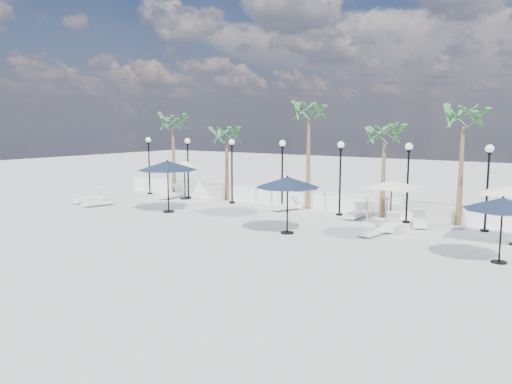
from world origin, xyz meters
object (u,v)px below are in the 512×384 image
Objects in this scene: lounger_7 at (373,231)px; parasol_navy_right at (503,204)px; lounger_1 at (172,194)px; parasol_navy_left at (168,166)px; lounger_4 at (355,213)px; lounger_5 at (419,222)px; lounger_3 at (286,206)px; lounger_6 at (390,225)px; lounger_0 at (89,198)px; parasol_cream_sq_a at (392,181)px; parasol_navy_mid at (288,182)px; parasol_cream_small at (185,165)px; lounger_2 at (98,202)px.

parasol_navy_right is (5.12, -1.59, 1.83)m from lounger_7.
lounger_1 is 5.61m from parasol_navy_left.
lounger_1 is 1.09× the size of lounger_4.
parasol_navy_left reaches higher than lounger_5.
lounger_3 is 1.00× the size of lounger_6.
parasol_navy_right is at bearing -35.52° from lounger_4.
lounger_0 is 0.99× the size of lounger_1.
parasol_navy_mid is at bearing -124.09° from parasol_cream_sq_a.
parasol_navy_mid is (-3.25, -1.71, 2.03)m from lounger_7.
lounger_5 is at bearing 54.16° from lounger_6.
parasol_cream_small is (3.74, 4.40, 1.90)m from lounger_0.
lounger_1 is 0.46× the size of parasol_cream_sq_a.
parasol_cream_sq_a is at bearing 27.78° from lounger_2.
lounger_5 is 3.19m from lounger_7.
lounger_1 is 0.82× the size of parasol_cream_small.
lounger_7 is 0.37× the size of parasol_cream_sq_a.
parasol_navy_left is (-11.47, -2.18, 2.28)m from lounger_6.
lounger_2 is 10.94m from lounger_3.
lounger_6 is at bearing 41.60° from parasol_navy_mid.
lounger_7 is 14.27m from parasol_cream_small.
lounger_4 is at bearing 16.83° from lounger_0.
lounger_2 is 5.77m from parasol_cream_small.
lounger_6 is 1.40m from lounger_7.
lounger_1 is 0.73× the size of parasol_navy_mid.
lounger_0 is at bearing 172.28° from lounger_2.
lounger_4 reaches higher than lounger_6.
lounger_3 is at bearing 39.09° from lounger_2.
lounger_4 is 3.31m from lounger_5.
lounger_3 is 0.74× the size of parasol_navy_right.
lounger_0 is 15.88m from lounger_4.
lounger_4 is (15.25, 4.42, -0.02)m from lounger_0.
lounger_7 is at bearing 4.05° from parasol_navy_left.
parasol_cream_small reaches higher than lounger_4.
lounger_5 is at bearing 77.37° from lounger_7.
lounger_4 is (12.44, 0.27, -0.01)m from lounger_1.
lounger_0 is 5.02m from lounger_1.
lounger_1 is at bearing 175.12° from lounger_7.
parasol_navy_left is (-11.23, -0.80, 2.31)m from lounger_7.
parasol_navy_left is 1.25× the size of parasol_navy_right.
lounger_4 is at bearing 0.10° from parasol_cream_small.
parasol_navy_left reaches higher than parasol_navy_mid.
lounger_2 is 1.12× the size of lounger_7.
lounger_5 is at bearing 11.52° from parasol_cream_sq_a.
lounger_6 is (16.29, 3.04, 0.01)m from lounger_2.
lounger_3 reaches higher than lounger_2.
lounger_1 is 12.53m from parasol_navy_mid.
lounger_0 is 0.80× the size of parasol_navy_right.
lounger_4 is at bearing 31.91° from lounger_2.
lounger_0 reaches higher than lounger_5.
parasol_navy_right is 0.57× the size of parasol_cream_sq_a.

